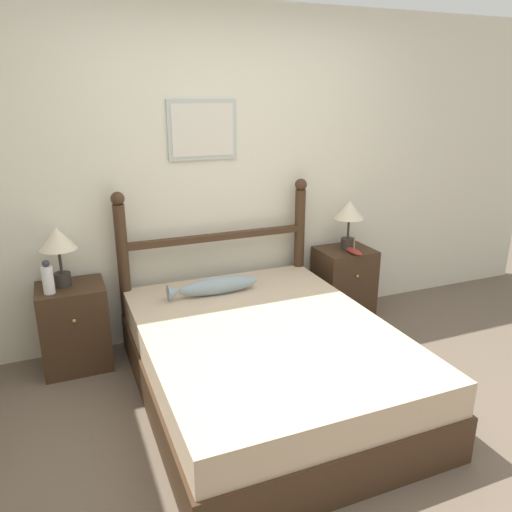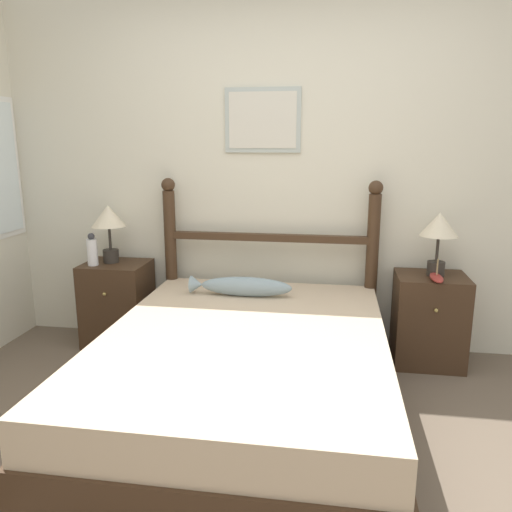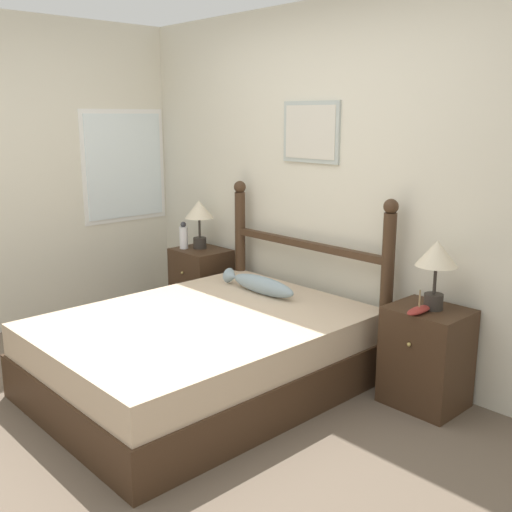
{
  "view_description": "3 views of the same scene",
  "coord_description": "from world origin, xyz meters",
  "px_view_note": "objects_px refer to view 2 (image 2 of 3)",
  "views": [
    {
      "loc": [
        -1.29,
        -2.01,
        1.91
      ],
      "look_at": [
        -0.07,
        0.96,
        0.85
      ],
      "focal_mm": 35.0,
      "sensor_mm": 36.0,
      "label": 1
    },
    {
      "loc": [
        0.31,
        -1.87,
        1.5
      ],
      "look_at": [
        -0.16,
        1.12,
        0.8
      ],
      "focal_mm": 35.0,
      "sensor_mm": 36.0,
      "label": 2
    },
    {
      "loc": [
        2.77,
        -1.64,
        1.76
      ],
      "look_at": [
        -0.18,
        1.12,
        0.81
      ],
      "focal_mm": 42.0,
      "sensor_mm": 36.0,
      "label": 3
    }
  ],
  "objects_px": {
    "bottle": "(92,251)",
    "model_boat": "(436,278)",
    "table_lamp_left": "(109,221)",
    "nightstand_left": "(118,303)",
    "nightstand_right": "(429,320)",
    "bed": "(245,375)",
    "fish_pillow": "(241,286)",
    "table_lamp_right": "(439,230)"
  },
  "relations": [
    {
      "from": "nightstand_left",
      "to": "table_lamp_left",
      "type": "distance_m",
      "value": 0.62
    },
    {
      "from": "model_boat",
      "to": "table_lamp_left",
      "type": "bearing_deg",
      "value": 176.35
    },
    {
      "from": "bed",
      "to": "table_lamp_left",
      "type": "xyz_separation_m",
      "value": [
        -1.16,
        0.88,
        0.69
      ]
    },
    {
      "from": "bed",
      "to": "nightstand_left",
      "type": "height_order",
      "value": "nightstand_left"
    },
    {
      "from": "bed",
      "to": "bottle",
      "type": "height_order",
      "value": "bottle"
    },
    {
      "from": "nightstand_right",
      "to": "model_boat",
      "type": "height_order",
      "value": "model_boat"
    },
    {
      "from": "table_lamp_left",
      "to": "bed",
      "type": "bearing_deg",
      "value": -37.35
    },
    {
      "from": "bottle",
      "to": "model_boat",
      "type": "height_order",
      "value": "bottle"
    },
    {
      "from": "bed",
      "to": "fish_pillow",
      "type": "relative_size",
      "value": 2.98
    },
    {
      "from": "bed",
      "to": "bottle",
      "type": "xyz_separation_m",
      "value": [
        -1.25,
        0.78,
        0.49
      ]
    },
    {
      "from": "nightstand_left",
      "to": "fish_pillow",
      "type": "distance_m",
      "value": 1.04
    },
    {
      "from": "nightstand_left",
      "to": "nightstand_right",
      "type": "distance_m",
      "value": 2.24
    },
    {
      "from": "table_lamp_left",
      "to": "fish_pillow",
      "type": "distance_m",
      "value": 1.12
    },
    {
      "from": "bed",
      "to": "table_lamp_right",
      "type": "height_order",
      "value": "table_lamp_right"
    },
    {
      "from": "model_boat",
      "to": "nightstand_left",
      "type": "bearing_deg",
      "value": 176.84
    },
    {
      "from": "nightstand_left",
      "to": "nightstand_right",
      "type": "bearing_deg",
      "value": 0.0
    },
    {
      "from": "nightstand_left",
      "to": "bed",
      "type": "bearing_deg",
      "value": -37.6
    },
    {
      "from": "table_lamp_left",
      "to": "table_lamp_right",
      "type": "xyz_separation_m",
      "value": [
        2.3,
        -0.02,
        0.0
      ]
    },
    {
      "from": "bed",
      "to": "nightstand_right",
      "type": "height_order",
      "value": "nightstand_right"
    },
    {
      "from": "table_lamp_right",
      "to": "model_boat",
      "type": "xyz_separation_m",
      "value": [
        -0.02,
        -0.13,
        -0.29
      ]
    },
    {
      "from": "nightstand_left",
      "to": "table_lamp_left",
      "type": "xyz_separation_m",
      "value": [
        -0.04,
        0.02,
        0.62
      ]
    },
    {
      "from": "table_lamp_left",
      "to": "bottle",
      "type": "relative_size",
      "value": 1.79
    },
    {
      "from": "table_lamp_right",
      "to": "bed",
      "type": "bearing_deg",
      "value": -142.7
    },
    {
      "from": "bottle",
      "to": "model_boat",
      "type": "bearing_deg",
      "value": -0.93
    },
    {
      "from": "bed",
      "to": "model_boat",
      "type": "height_order",
      "value": "model_boat"
    },
    {
      "from": "model_boat",
      "to": "bed",
      "type": "bearing_deg",
      "value": -146.63
    },
    {
      "from": "table_lamp_right",
      "to": "fish_pillow",
      "type": "xyz_separation_m",
      "value": [
        -1.28,
        -0.23,
        -0.38
      ]
    },
    {
      "from": "bed",
      "to": "table_lamp_right",
      "type": "xyz_separation_m",
      "value": [
        1.14,
        0.87,
        0.69
      ]
    },
    {
      "from": "bed",
      "to": "nightstand_right",
      "type": "relative_size",
      "value": 3.27
    },
    {
      "from": "bed",
      "to": "table_lamp_right",
      "type": "bearing_deg",
      "value": 37.3
    },
    {
      "from": "bed",
      "to": "model_boat",
      "type": "bearing_deg",
      "value": 33.37
    },
    {
      "from": "nightstand_right",
      "to": "table_lamp_left",
      "type": "distance_m",
      "value": 2.36
    },
    {
      "from": "table_lamp_left",
      "to": "model_boat",
      "type": "bearing_deg",
      "value": -3.65
    },
    {
      "from": "nightstand_left",
      "to": "fish_pillow",
      "type": "height_order",
      "value": "nightstand_left"
    },
    {
      "from": "table_lamp_left",
      "to": "bottle",
      "type": "distance_m",
      "value": 0.25
    },
    {
      "from": "model_boat",
      "to": "fish_pillow",
      "type": "distance_m",
      "value": 1.27
    },
    {
      "from": "bed",
      "to": "table_lamp_left",
      "type": "height_order",
      "value": "table_lamp_left"
    },
    {
      "from": "nightstand_right",
      "to": "nightstand_left",
      "type": "bearing_deg",
      "value": 180.0
    },
    {
      "from": "fish_pillow",
      "to": "nightstand_right",
      "type": "bearing_deg",
      "value": 10.16
    },
    {
      "from": "nightstand_right",
      "to": "bottle",
      "type": "xyz_separation_m",
      "value": [
        -2.37,
        -0.09,
        0.42
      ]
    },
    {
      "from": "nightstand_right",
      "to": "bed",
      "type": "bearing_deg",
      "value": -142.4
    },
    {
      "from": "model_boat",
      "to": "table_lamp_right",
      "type": "bearing_deg",
      "value": 82.53
    }
  ]
}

